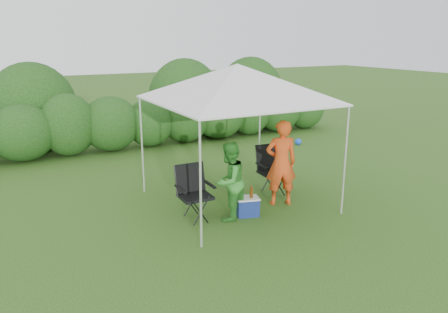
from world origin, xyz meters
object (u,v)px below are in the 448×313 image
chair_left (193,189)px  man (281,163)px  canopy (237,83)px  woman (229,181)px  chair_right (272,166)px  cooler (247,206)px

chair_left → man: (1.87, -0.17, 0.29)m
canopy → woman: bearing=-128.2°
chair_left → woman: (0.58, -0.35, 0.16)m
chair_right → cooler: (-1.15, -0.90, -0.41)m
chair_left → cooler: 1.11m
man → woman: (-1.29, -0.19, -0.13)m
canopy → chair_right: canopy is taller
man → cooler: man is taller
canopy → man: bearing=-34.0°
chair_right → chair_left: bearing=-162.3°
canopy → chair_left: (-1.12, -0.34, -1.88)m
chair_left → cooler: (0.96, -0.38, -0.40)m
man → woman: man is taller
canopy → woman: (-0.54, -0.69, -1.72)m
canopy → chair_right: 2.12m
cooler → chair_right: bearing=53.2°
chair_right → woman: (-1.53, -0.87, 0.14)m
canopy → woman: canopy is taller
woman → chair_right: bearing=179.9°
canopy → man: size_ratio=1.77×
chair_left → man: bearing=-3.9°
canopy → man: canopy is taller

